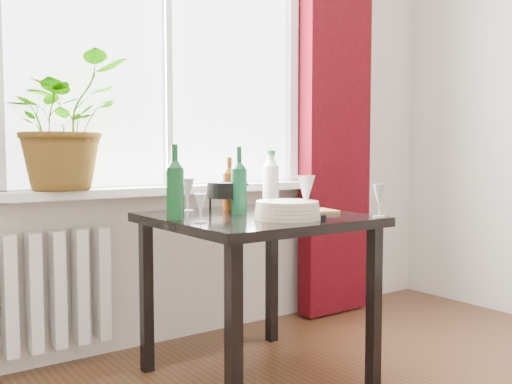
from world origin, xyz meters
TOP-DOWN VIEW (x-y plane):
  - window at (0.00, 2.22)m, footprint 1.72×0.08m
  - windowsill at (0.00, 2.15)m, footprint 1.72×0.20m
  - curtain at (1.12, 2.12)m, footprint 0.50×0.12m
  - radiator at (-0.75, 2.18)m, footprint 0.80×0.10m
  - table at (0.10, 1.55)m, footprint 0.85×0.85m
  - potted_plant at (-0.56, 2.14)m, footprint 0.73×0.70m
  - wine_bottle_left at (-0.27, 1.61)m, footprint 0.10×0.10m
  - wine_bottle_right at (0.07, 1.64)m, footprint 0.07×0.07m
  - bottle_amber at (0.12, 1.80)m, footprint 0.08×0.08m
  - cleaning_bottle at (0.40, 1.84)m, footprint 0.10×0.10m
  - wineglass_front_right at (0.22, 1.35)m, footprint 0.08×0.08m
  - wineglass_far_right at (0.48, 1.17)m, footprint 0.08×0.08m
  - wineglass_back_center at (0.16, 1.81)m, footprint 0.09×0.09m
  - wineglass_back_left at (-0.07, 1.87)m, footprint 0.08×0.08m
  - wineglass_front_left at (-0.24, 1.45)m, footprint 0.06×0.06m
  - plate_stack at (0.11, 1.35)m, footprint 0.35×0.35m
  - fondue_pot at (0.05, 1.72)m, footprint 0.23×0.21m
  - tv_remote at (0.21, 1.33)m, footprint 0.06×0.17m
  - cutting_board at (0.33, 1.48)m, footprint 0.28×0.21m

SIDE VIEW (x-z plane):
  - radiator at x=-0.75m, z-range 0.10..0.66m
  - table at x=0.10m, z-range 0.28..1.02m
  - cutting_board at x=0.33m, z-range 0.74..0.75m
  - tv_remote at x=0.21m, z-range 0.74..0.76m
  - plate_stack at x=0.11m, z-range 0.74..0.81m
  - wineglass_front_left at x=-0.24m, z-range 0.74..0.86m
  - fondue_pot at x=0.05m, z-range 0.74..0.88m
  - wineglass_far_right at x=0.48m, z-range 0.74..0.89m
  - wineglass_back_left at x=-0.07m, z-range 0.74..0.90m
  - wineglass_back_center at x=0.16m, z-range 0.74..0.91m
  - windowsill at x=0.00m, z-range 0.80..0.84m
  - wineglass_front_right at x=0.22m, z-range 0.74..0.92m
  - bottle_amber at x=0.12m, z-range 0.74..1.00m
  - cleaning_bottle at x=0.40m, z-range 0.74..1.03m
  - wine_bottle_right at x=0.07m, z-range 0.74..1.04m
  - wine_bottle_left at x=-0.27m, z-range 0.74..1.06m
  - potted_plant at x=-0.56m, z-range 0.84..1.46m
  - curtain at x=1.12m, z-range 0.01..2.58m
  - window at x=0.00m, z-range 0.79..2.41m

